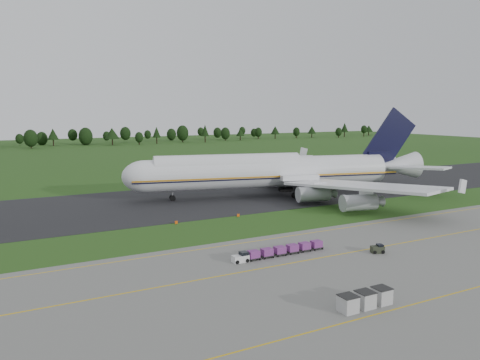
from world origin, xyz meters
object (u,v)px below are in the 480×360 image
utility_cart (377,250)px  uld_row (365,299)px  aircraft (274,171)px  baggage_train (278,251)px  edge_markers (208,219)px

utility_cart → uld_row: bearing=-137.5°
aircraft → baggage_train: 49.35m
aircraft → uld_row: size_ratio=11.85×
uld_row → edge_markers: bearing=88.0°
utility_cart → edge_markers: 34.19m
baggage_train → edge_markers: 25.47m
aircraft → edge_markers: aircraft is taller
baggage_train → edge_markers: bearing=89.8°
aircraft → utility_cart: (-11.52, -47.72, -5.72)m
baggage_train → edge_markers: size_ratio=1.12×
utility_cart → uld_row: 20.88m
aircraft → edge_markers: bearing=-147.0°
aircraft → edge_markers: size_ratio=5.75×
aircraft → edge_markers: 30.83m
uld_row → aircraft: bearing=66.5°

